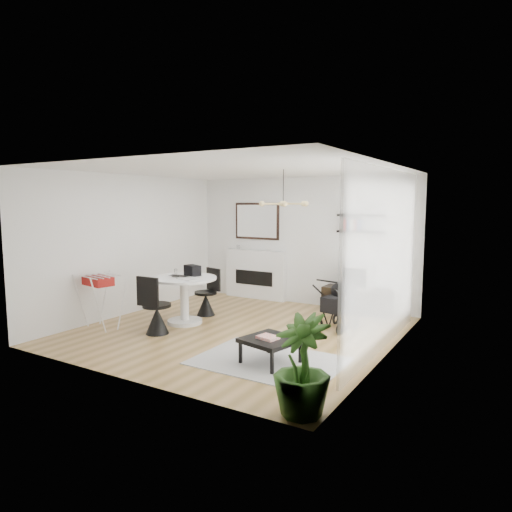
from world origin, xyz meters
The scene contains 25 objects.
floor centered at (0.00, 0.00, 0.00)m, with size 5.00×5.00×0.00m, color olive.
ceiling centered at (0.00, 0.00, 2.70)m, with size 5.00×5.00×0.00m, color white.
wall_back centered at (0.00, 2.50, 1.35)m, with size 5.00×5.00×0.00m, color white.
wall_left centered at (-2.50, 0.00, 1.35)m, with size 5.00×5.00×0.00m, color white.
wall_right centered at (2.50, 0.00, 1.35)m, with size 5.00×5.00×0.00m, color white.
sheer_curtain centered at (2.40, 0.20, 1.35)m, with size 0.04×3.60×2.60m, color white.
fireplace centered at (-1.10, 2.42, 0.69)m, with size 1.50×0.17×2.16m.
shelf_lower centered at (1.33, 2.37, 1.60)m, with size 0.90×0.25×0.04m, color black.
shelf_upper centered at (1.33, 2.37, 1.92)m, with size 0.90×0.25×0.04m, color black.
pendant_lamp centered at (0.70, 0.30, 2.15)m, with size 0.90×0.90×0.10m, color tan, non-canonical shape.
tv_console centered at (1.33, 2.26, 0.25)m, with size 1.32×0.46×0.50m, color black.
crt_tv centered at (1.34, 2.26, 0.73)m, with size 0.54×0.47×0.47m.
dining_table centered at (-1.08, -0.09, 0.56)m, with size 1.16×1.16×0.84m.
laptop centered at (-1.16, -0.17, 0.86)m, with size 0.36×0.23×0.03m, color black.
black_bag centered at (-1.07, 0.13, 0.94)m, with size 0.31×0.19×0.19m, color black.
newspaper centered at (-0.87, -0.19, 0.85)m, with size 0.37×0.30×0.01m, color silver.
drinking_glass centered at (-1.45, 0.12, 0.89)m, with size 0.06×0.06×0.09m, color white.
chair_far centered at (-1.11, 0.61, 0.28)m, with size 0.46×0.47×0.90m.
chair_near centered at (-1.05, -0.85, 0.31)m, with size 0.47×0.48×0.99m.
drying_rack centered at (-2.11, -1.06, 0.49)m, with size 0.72×0.69×0.94m.
stroller centered at (1.42, 1.04, 0.39)m, with size 0.59×0.79×0.91m.
rug centered at (1.19, -1.04, 0.01)m, with size 1.97×1.42×0.01m, color #A7A7A7.
coffee_table centered at (1.25, -1.10, 0.32)m, with size 0.80×0.80×0.34m.
magazines centered at (1.23, -1.14, 0.38)m, with size 0.27×0.21×0.04m, color #D74335.
potted_plant centered at (2.25, -2.24, 0.52)m, with size 0.59×0.59×1.05m, color #275217.
Camera 1 is at (4.15, -6.31, 2.18)m, focal length 32.00 mm.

